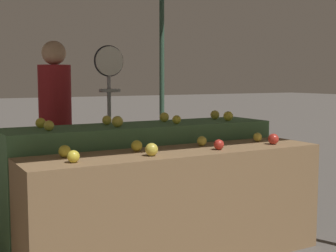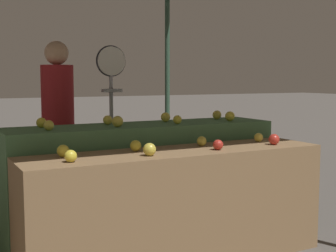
{
  "view_description": "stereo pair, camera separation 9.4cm",
  "coord_description": "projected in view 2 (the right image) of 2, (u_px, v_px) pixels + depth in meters",
  "views": [
    {
      "loc": [
        -1.72,
        -2.92,
        1.37
      ],
      "look_at": [
        0.08,
        0.3,
        0.99
      ],
      "focal_mm": 50.0,
      "sensor_mm": 36.0,
      "label": 1
    },
    {
      "loc": [
        -1.64,
        -2.97,
        1.37
      ],
      "look_at": [
        0.08,
        0.3,
        0.99
      ],
      "focal_mm": 50.0,
      "sensor_mm": 36.0,
      "label": 2
    }
  ],
  "objects": [
    {
      "name": "apple_back_2",
      "position": [
        177.0,
        120.0,
        3.95
      ],
      "size": [
        0.07,
        0.07,
        0.07
      ],
      "primitive_type": "sphere",
      "color": "gold",
      "rests_on": "display_counter_back"
    },
    {
      "name": "apple_back_4",
      "position": [
        41.0,
        123.0,
        3.66
      ],
      "size": [
        0.08,
        0.08,
        0.08
      ],
      "primitive_type": "sphere",
      "color": "gold",
      "rests_on": "display_counter_back"
    },
    {
      "name": "apple_back_3",
      "position": [
        230.0,
        116.0,
        4.22
      ],
      "size": [
        0.09,
        0.09,
        0.09
      ],
      "primitive_type": "sphere",
      "color": "gold",
      "rests_on": "display_counter_back"
    },
    {
      "name": "apple_front_4",
      "position": [
        63.0,
        151.0,
        3.14
      ],
      "size": [
        0.08,
        0.08,
        0.08
      ],
      "primitive_type": "sphere",
      "color": "gold",
      "rests_on": "display_counter_front"
    },
    {
      "name": "apple_back_7",
      "position": [
        217.0,
        115.0,
        4.4
      ],
      "size": [
        0.08,
        0.08,
        0.08
      ],
      "primitive_type": "sphere",
      "color": "gold",
      "rests_on": "display_counter_back"
    },
    {
      "name": "apple_back_6",
      "position": [
        166.0,
        117.0,
        4.15
      ],
      "size": [
        0.08,
        0.08,
        0.08
      ],
      "primitive_type": "sphere",
      "color": "yellow",
      "rests_on": "display_counter_back"
    },
    {
      "name": "display_counter_front",
      "position": [
        177.0,
        207.0,
        3.47
      ],
      "size": [
        2.3,
        0.55,
        0.84
      ],
      "primitive_type": "cube",
      "color": "olive",
      "rests_on": "ground_plane"
    },
    {
      "name": "apple_front_0",
      "position": [
        71.0,
        156.0,
        2.94
      ],
      "size": [
        0.08,
        0.08,
        0.08
      ],
      "primitive_type": "sphere",
      "color": "gold",
      "rests_on": "display_counter_front"
    },
    {
      "name": "display_counter_back",
      "position": [
        143.0,
        181.0,
        3.99
      ],
      "size": [
        2.3,
        0.55,
        0.98
      ],
      "primitive_type": "cube",
      "color": "#4C7A4C",
      "rests_on": "ground_plane"
    },
    {
      "name": "apple_back_1",
      "position": [
        118.0,
        121.0,
        3.71
      ],
      "size": [
        0.09,
        0.09,
        0.09
      ],
      "primitive_type": "sphere",
      "color": "gold",
      "rests_on": "display_counter_back"
    },
    {
      "name": "apple_front_1",
      "position": [
        150.0,
        149.0,
        3.18
      ],
      "size": [
        0.09,
        0.09,
        0.09
      ],
      "primitive_type": "sphere",
      "color": "gold",
      "rests_on": "display_counter_front"
    },
    {
      "name": "apple_back_0",
      "position": [
        49.0,
        125.0,
        3.47
      ],
      "size": [
        0.08,
        0.08,
        0.08
      ],
      "primitive_type": "sphere",
      "color": "gold",
      "rests_on": "display_counter_back"
    },
    {
      "name": "apple_front_5",
      "position": [
        136.0,
        146.0,
        3.39
      ],
      "size": [
        0.08,
        0.08,
        0.08
      ],
      "primitive_type": "sphere",
      "color": "gold",
      "rests_on": "display_counter_front"
    },
    {
      "name": "apple_back_5",
      "position": [
        108.0,
        120.0,
        3.9
      ],
      "size": [
        0.08,
        0.08,
        0.08
      ],
      "primitive_type": "sphere",
      "color": "yellow",
      "rests_on": "display_counter_back"
    },
    {
      "name": "apple_front_2",
      "position": [
        218.0,
        145.0,
        3.45
      ],
      "size": [
        0.08,
        0.08,
        0.08
      ],
      "primitive_type": "sphere",
      "color": "#B72D23",
      "rests_on": "display_counter_front"
    },
    {
      "name": "apple_front_6",
      "position": [
        202.0,
        141.0,
        3.65
      ],
      "size": [
        0.08,
        0.08,
        0.08
      ],
      "primitive_type": "sphere",
      "color": "gold",
      "rests_on": "display_counter_front"
    },
    {
      "name": "apple_front_7",
      "position": [
        259.0,
        137.0,
        3.89
      ],
      "size": [
        0.07,
        0.07,
        0.07
      ],
      "primitive_type": "sphere",
      "color": "yellow",
      "rests_on": "display_counter_front"
    },
    {
      "name": "produce_scale",
      "position": [
        112.0,
        94.0,
        4.39
      ],
      "size": [
        0.29,
        0.2,
        1.67
      ],
      "color": "#99999E",
      "rests_on": "ground_plane"
    },
    {
      "name": "apple_front_3",
      "position": [
        274.0,
        139.0,
        3.72
      ],
      "size": [
        0.09,
        0.09,
        0.09
      ],
      "primitive_type": "sphere",
      "color": "#B72D23",
      "rests_on": "display_counter_front"
    },
    {
      "name": "person_vendor_at_scale",
      "position": [
        58.0,
        116.0,
        4.47
      ],
      "size": [
        0.41,
        0.41,
        1.72
      ],
      "rotation": [
        0.0,
        0.0,
        3.56
      ],
      "color": "#2D2D38",
      "rests_on": "ground_plane"
    }
  ]
}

